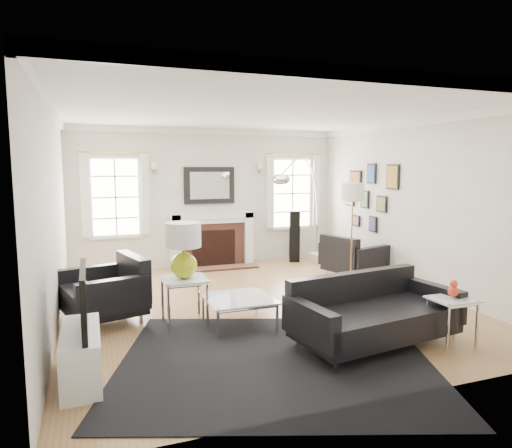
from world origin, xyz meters
name	(u,v)px	position (x,y,z in m)	size (l,w,h in m)	color
floor	(260,304)	(0.00, 0.00, 0.00)	(6.00, 6.00, 0.00)	olive
back_wall	(209,197)	(0.00, 3.00, 1.40)	(5.50, 0.04, 2.80)	silver
front_wall	(387,242)	(0.00, -3.00, 1.40)	(5.50, 0.04, 2.80)	silver
left_wall	(53,218)	(-2.75, 0.00, 1.40)	(0.04, 6.00, 2.80)	silver
right_wall	(416,205)	(2.75, 0.00, 1.40)	(0.04, 6.00, 2.80)	silver
ceiling	(260,112)	(0.00, 0.00, 2.80)	(5.50, 6.00, 0.02)	white
crown_molding	(260,116)	(0.00, 0.00, 2.74)	(5.50, 6.00, 0.12)	white
fireplace	(212,240)	(0.00, 2.79, 0.54)	(1.70, 0.69, 1.11)	white
mantel_mirror	(209,185)	(0.00, 2.95, 1.65)	(1.05, 0.07, 0.75)	black
window_left	(115,197)	(-1.85, 2.95, 1.46)	(1.24, 0.15, 1.62)	white
window_right	(292,193)	(1.85, 2.95, 1.46)	(1.24, 0.15, 1.62)	white
gallery_wall	(369,193)	(2.72, 1.30, 1.53)	(0.04, 1.73, 1.29)	black
tv_unit	(82,347)	(-2.44, -1.70, 0.33)	(0.35, 1.00, 1.09)	white
area_rug	(275,361)	(-0.56, -1.94, 0.01)	(3.22, 2.68, 0.01)	black
sofa	(371,314)	(0.67, -1.85, 0.35)	(2.06, 1.15, 0.64)	black
armchair_left	(109,292)	(-2.13, -0.03, 0.39)	(1.16, 1.25, 0.71)	black
armchair_right	(351,258)	(2.14, 0.96, 0.37)	(1.10, 1.18, 0.66)	black
coffee_table	(239,300)	(-0.58, -0.76, 0.34)	(0.83, 0.83, 0.37)	silver
side_table_left	(184,287)	(-1.23, -0.51, 0.51)	(0.56, 0.56, 0.62)	silver
nesting_table	(452,308)	(1.52, -2.19, 0.43)	(0.49, 0.41, 0.54)	silver
gourd_lamp	(183,246)	(-1.23, -0.51, 1.03)	(0.45, 0.45, 0.71)	#B3BB17
orange_vase	(453,289)	(1.52, -2.19, 0.65)	(0.12, 0.12, 0.19)	red
arc_floor_lamp	(301,208)	(1.53, 1.84, 1.23)	(1.61, 1.49, 2.28)	silver
stick_floor_lamp	(353,198)	(1.72, 0.29, 1.53)	(0.36, 0.36, 1.77)	#BA9840
speaker_tower	(295,236)	(1.78, 2.65, 0.55)	(0.22, 0.22, 1.09)	black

